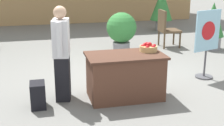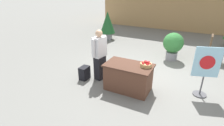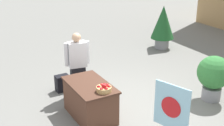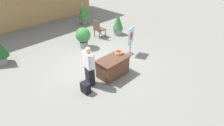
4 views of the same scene
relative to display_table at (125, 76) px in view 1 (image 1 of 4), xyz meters
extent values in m
plane|color=slate|center=(0.04, 0.95, -0.39)|extent=(120.00, 120.00, 0.00)
cube|color=brown|center=(0.00, 0.00, -0.02)|extent=(1.25, 0.73, 0.74)
cube|color=#492C20|center=(0.00, 0.00, 0.37)|extent=(1.32, 0.78, 0.04)
cylinder|color=tan|center=(0.45, 0.10, 0.44)|extent=(0.31, 0.31, 0.10)
sphere|color=#A30F14|center=(0.56, 0.09, 0.48)|extent=(0.08, 0.08, 0.08)
sphere|color=#A30F14|center=(0.50, 0.20, 0.48)|extent=(0.08, 0.08, 0.08)
sphere|color=red|center=(0.41, 0.20, 0.48)|extent=(0.08, 0.08, 0.08)
sphere|color=red|center=(0.35, 0.11, 0.48)|extent=(0.08, 0.08, 0.08)
sphere|color=#A30F14|center=(0.40, 0.01, 0.48)|extent=(0.08, 0.08, 0.08)
sphere|color=red|center=(0.51, 0.02, 0.48)|extent=(0.08, 0.08, 0.08)
sphere|color=#A30F14|center=(0.43, 0.13, 0.51)|extent=(0.08, 0.08, 0.08)
sphere|color=red|center=(0.45, 0.09, 0.51)|extent=(0.08, 0.08, 0.08)
sphere|color=red|center=(0.48, 0.11, 0.51)|extent=(0.08, 0.08, 0.08)
cube|color=black|center=(-1.05, 0.19, 0.00)|extent=(0.30, 0.38, 0.78)
cube|color=silver|center=(-1.05, 0.19, 0.69)|extent=(0.33, 0.46, 0.61)
sphere|color=tan|center=(-1.05, 0.19, 1.11)|extent=(0.21, 0.21, 0.21)
cylinder|color=silver|center=(-1.01, 0.44, 0.71)|extent=(0.09, 0.09, 0.56)
cylinder|color=silver|center=(-1.10, -0.07, 0.71)|extent=(0.09, 0.09, 0.56)
cube|color=black|center=(-1.48, -0.07, -0.18)|extent=(0.24, 0.34, 0.42)
cylinder|color=#4C4C51|center=(1.89, 0.62, -0.38)|extent=(0.36, 0.36, 0.03)
cylinder|color=#4C4C51|center=(1.89, 0.62, -0.09)|extent=(0.04, 0.04, 0.55)
cube|color=#99D1EA|center=(1.89, 0.62, 0.60)|extent=(0.64, 0.24, 0.82)
cylinder|color=red|center=(1.90, 0.60, 0.60)|extent=(0.36, 0.12, 0.37)
cylinder|color=brown|center=(2.53, 3.55, -0.17)|extent=(0.05, 0.05, 0.44)
cylinder|color=brown|center=(2.51, 3.08, -0.17)|extent=(0.05, 0.05, 0.44)
cylinder|color=brown|center=(2.06, 3.57, -0.17)|extent=(0.05, 0.05, 0.44)
cylinder|color=brown|center=(2.04, 3.10, -0.17)|extent=(0.05, 0.05, 0.44)
cube|color=brown|center=(2.29, 3.33, 0.08)|extent=(0.57, 0.57, 0.06)
cube|color=brown|center=(2.04, 3.34, 0.40)|extent=(0.08, 0.55, 0.57)
cylinder|color=gray|center=(0.73, 2.89, -0.23)|extent=(0.45, 0.45, 0.32)
sphere|color=#337A38|center=(0.73, 2.89, 0.32)|extent=(0.79, 0.79, 0.79)
cylinder|color=gray|center=(3.33, 2.81, -0.21)|extent=(0.54, 0.54, 0.37)
cone|color=#337A38|center=(3.33, 2.81, 0.45)|extent=(0.66, 0.66, 0.94)
cylinder|color=gray|center=(3.04, 5.82, -0.20)|extent=(0.38, 0.38, 0.39)
cone|color=#337A38|center=(3.04, 5.82, 0.57)|extent=(0.81, 0.81, 1.14)
camera|label=1|loc=(-1.42, -4.91, 1.76)|focal=50.00mm
camera|label=2|loc=(1.58, -4.12, 2.41)|focal=28.00mm
camera|label=3|loc=(5.41, -2.51, 3.20)|focal=50.00mm
camera|label=4|loc=(-4.29, -4.18, 3.95)|focal=28.00mm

